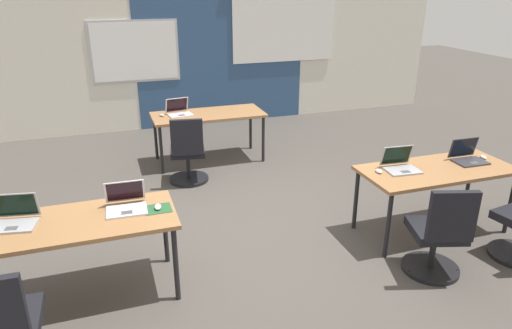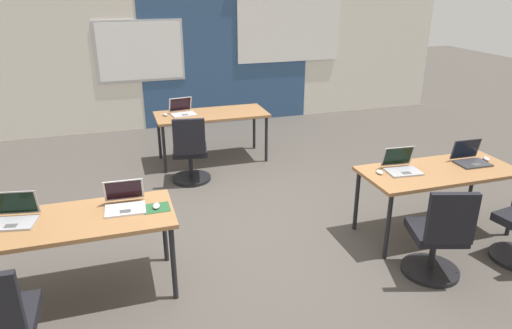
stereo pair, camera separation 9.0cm
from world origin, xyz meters
name	(u,v)px [view 1 (the left image)]	position (x,y,z in m)	size (l,w,h in m)	color
ground_plane	(257,229)	(0.00, 0.00, 0.00)	(24.00, 24.00, 0.00)	#47423D
back_wall_assembly	(183,47)	(0.03, 4.20, 1.41)	(10.00, 0.27, 2.80)	silver
desk_near_left	(75,227)	(-1.75, -0.60, 0.66)	(1.60, 0.70, 0.72)	olive
desk_near_right	(437,174)	(1.75, -0.60, 0.66)	(1.60, 0.70, 0.72)	olive
desk_far_center	(208,117)	(0.00, 2.20, 0.66)	(1.60, 0.70, 0.72)	olive
laptop_near_left_end	(15,219)	(-2.19, -0.51, 0.77)	(0.37, 0.33, 0.23)	#9E9EA3
laptop_near_right_end	(468,157)	(2.18, -0.53, 0.77)	(0.34, 0.29, 0.23)	#333338
mouse_near_right_end	(483,157)	(2.40, -0.53, 0.74)	(0.08, 0.11, 0.03)	silver
laptop_near_left_inner	(126,204)	(-1.34, -0.52, 0.77)	(0.34, 0.32, 0.23)	silver
mousepad_near_left_inner	(158,209)	(-1.09, -0.60, 0.72)	(0.22, 0.19, 0.00)	#23512D
mouse_near_left_inner	(158,207)	(-1.09, -0.60, 0.74)	(0.07, 0.11, 0.03)	silver
laptop_far_left	(179,111)	(-0.40, 2.27, 0.77)	(0.37, 0.34, 0.23)	silver
mouse_far_left	(162,115)	(-0.65, 2.26, 0.74)	(0.09, 0.11, 0.03)	#B2B2B7
chair_far_left	(188,156)	(-0.45, 1.48, 0.38)	(0.52, 0.57, 0.92)	black
laptop_near_right_inner	(401,165)	(1.36, -0.51, 0.77)	(0.35, 0.32, 0.23)	#9E9EA3
mouse_near_right_inner	(379,171)	(1.11, -0.51, 0.74)	(0.07, 0.11, 0.03)	silver
chair_near_right_inner	(438,239)	(1.26, -1.30, 0.38)	(0.55, 0.60, 0.92)	black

